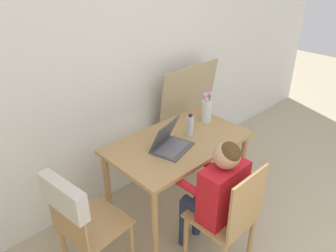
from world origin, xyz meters
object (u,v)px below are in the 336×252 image
object	(u,v)px
chair_occupied	(229,218)
flower_vase	(207,109)
person_seated	(218,189)
laptop	(169,142)
water_bottle	(190,125)
chair_spare	(77,215)

from	to	relation	value
chair_occupied	flower_vase	distance (m)	1.01
chair_occupied	person_seated	size ratio (longest dim) A/B	0.85
laptop	water_bottle	xyz separation A→B (m)	(0.27, 0.03, 0.03)
chair_spare	person_seated	bearing A→B (deg)	-127.63
laptop	chair_spare	bearing A→B (deg)	165.73
water_bottle	flower_vase	bearing A→B (deg)	12.60
person_seated	chair_spare	bearing A→B (deg)	-31.82
chair_occupied	chair_spare	size ratio (longest dim) A/B	0.99
chair_occupied	laptop	distance (m)	0.71
laptop	water_bottle	distance (m)	0.27
chair_occupied	flower_vase	size ratio (longest dim) A/B	3.05
chair_spare	flower_vase	xyz separation A→B (m)	(1.38, 0.12, 0.25)
chair_occupied	laptop	size ratio (longest dim) A/B	2.42
chair_occupied	chair_spare	world-z (taller)	chair_spare
laptop	flower_vase	world-z (taller)	flower_vase
flower_vase	water_bottle	bearing A→B (deg)	-167.40
chair_occupied	flower_vase	bearing A→B (deg)	-129.29
flower_vase	water_bottle	distance (m)	0.29
chair_occupied	laptop	xyz separation A→B (m)	(0.03, 0.63, 0.33)
person_seated	flower_vase	bearing A→B (deg)	-134.28
laptop	flower_vase	size ratio (longest dim) A/B	1.26
chair_spare	flower_vase	distance (m)	1.41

